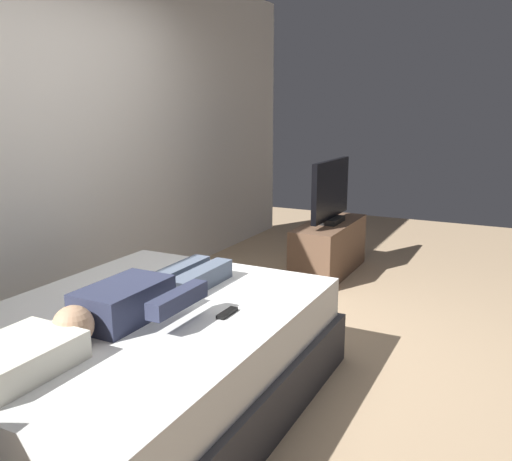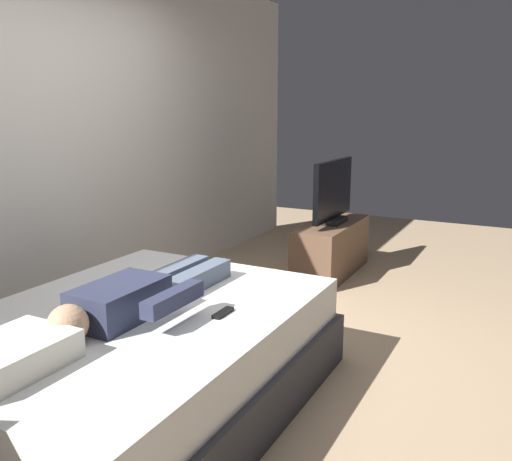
% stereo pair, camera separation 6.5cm
% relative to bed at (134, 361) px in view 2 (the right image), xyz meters
% --- Properties ---
extents(ground_plane, '(10.00, 10.00, 0.00)m').
position_rel_bed_xyz_m(ground_plane, '(0.73, -0.39, -0.26)').
color(ground_plane, tan).
extents(back_wall, '(6.40, 0.10, 2.80)m').
position_rel_bed_xyz_m(back_wall, '(1.13, 1.31, 1.14)').
color(back_wall, silver).
rests_on(back_wall, ground).
extents(bed, '(2.09, 1.58, 0.54)m').
position_rel_bed_xyz_m(bed, '(0.00, 0.00, 0.00)').
color(bed, '#333338').
rests_on(bed, ground).
extents(pillow, '(0.48, 0.34, 0.12)m').
position_rel_bed_xyz_m(pillow, '(-0.72, -0.00, 0.34)').
color(pillow, silver).
rests_on(pillow, bed).
extents(person, '(1.26, 0.46, 0.18)m').
position_rel_bed_xyz_m(person, '(0.03, -0.03, 0.36)').
color(person, '#2D334C').
rests_on(person, bed).
extents(remote, '(0.15, 0.04, 0.02)m').
position_rel_bed_xyz_m(remote, '(0.18, -0.44, 0.29)').
color(remote, black).
rests_on(remote, bed).
extents(tv_stand, '(1.10, 0.40, 0.50)m').
position_rel_bed_xyz_m(tv_stand, '(2.72, -0.09, -0.01)').
color(tv_stand, brown).
rests_on(tv_stand, ground).
extents(tv, '(0.88, 0.20, 0.59)m').
position_rel_bed_xyz_m(tv, '(2.72, -0.09, 0.52)').
color(tv, black).
rests_on(tv, tv_stand).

